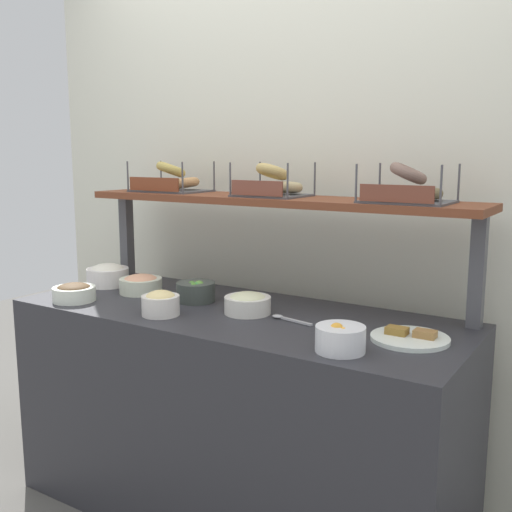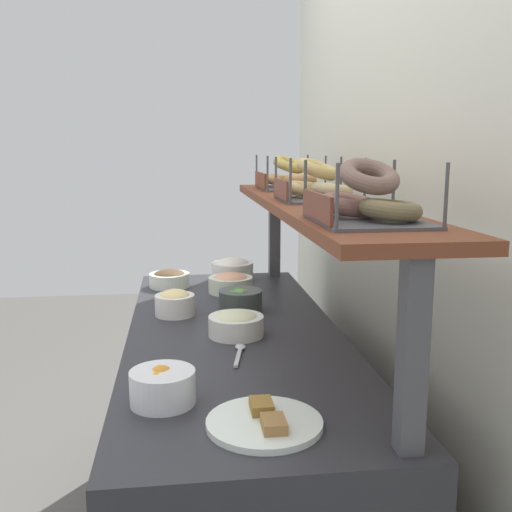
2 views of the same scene
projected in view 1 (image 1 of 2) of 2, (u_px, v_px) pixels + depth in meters
ground_plane at (237, 510)px, 2.48m from camera, size 8.00×8.00×0.00m
back_wall at (303, 210)px, 2.73m from camera, size 2.99×0.06×2.40m
deli_counter at (236, 414)px, 2.41m from camera, size 1.79×0.70×0.85m
shelf_riser_left at (127, 236)px, 2.97m from camera, size 0.05×0.05×0.40m
shelf_riser_right at (477, 272)px, 2.09m from camera, size 0.05×0.05×0.40m
upper_shelf at (272, 200)px, 2.49m from camera, size 1.75×0.32×0.03m
bowl_egg_salad at (161, 303)px, 2.27m from camera, size 0.14×0.14×0.10m
bowl_fruit_salad at (340, 338)px, 1.86m from camera, size 0.16×0.16×0.09m
bowl_lox_spread at (141, 284)px, 2.64m from camera, size 0.19×0.19×0.08m
bowl_potato_salad at (248, 303)px, 2.30m from camera, size 0.18×0.18×0.08m
bowl_veggie_mix at (196, 291)px, 2.49m from camera, size 0.16×0.16×0.09m
bowl_chocolate_spread at (74, 292)px, 2.49m from camera, size 0.18×0.18×0.08m
bowl_cream_cheese at (108, 275)px, 2.78m from camera, size 0.19×0.19×0.10m
serving_plate_white at (410, 337)px, 1.97m from camera, size 0.26×0.26×0.04m
serving_spoon_near_plate at (286, 318)px, 2.21m from camera, size 0.18×0.05×0.01m
bagel_basket_sesame at (170, 181)px, 2.78m from camera, size 0.33×0.24×0.15m
bagel_basket_plain at (272, 185)px, 2.48m from camera, size 0.29×0.25×0.14m
bagel_basket_poppy at (407, 190)px, 2.16m from camera, size 0.31×0.25×0.15m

